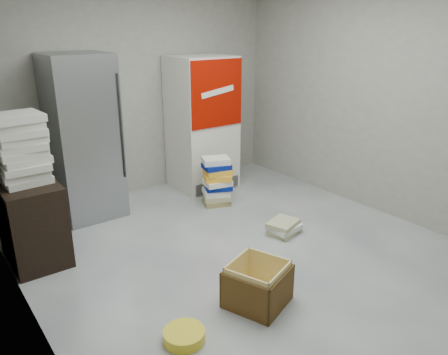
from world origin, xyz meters
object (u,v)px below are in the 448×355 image
object	(u,v)px
coke_cooler	(202,123)
wood_shelf	(32,221)
phonebook_stack_main	(217,181)
steel_fridge	(84,138)
cardboard_box	(257,287)

from	to	relation	value
coke_cooler	wood_shelf	world-z (taller)	coke_cooler
phonebook_stack_main	steel_fridge	bearing A→B (deg)	175.10
steel_fridge	coke_cooler	size ratio (longest dim) A/B	1.06
steel_fridge	phonebook_stack_main	bearing A→B (deg)	-26.03
wood_shelf	cardboard_box	distance (m)	2.27
coke_cooler	cardboard_box	xyz separation A→B (m)	(-1.21, -2.59, -0.75)
phonebook_stack_main	coke_cooler	bearing A→B (deg)	91.42
steel_fridge	cardboard_box	bearing A→B (deg)	-80.37
steel_fridge	wood_shelf	bearing A→B (deg)	-138.69
coke_cooler	phonebook_stack_main	world-z (taller)	coke_cooler
steel_fridge	wood_shelf	world-z (taller)	steel_fridge
coke_cooler	cardboard_box	world-z (taller)	coke_cooler
coke_cooler	phonebook_stack_main	size ratio (longest dim) A/B	2.93
steel_fridge	coke_cooler	bearing A→B (deg)	-0.18
steel_fridge	coke_cooler	xyz separation A→B (m)	(1.65, -0.01, -0.05)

